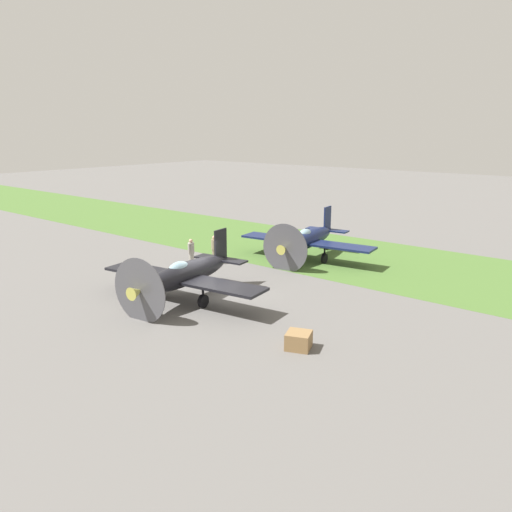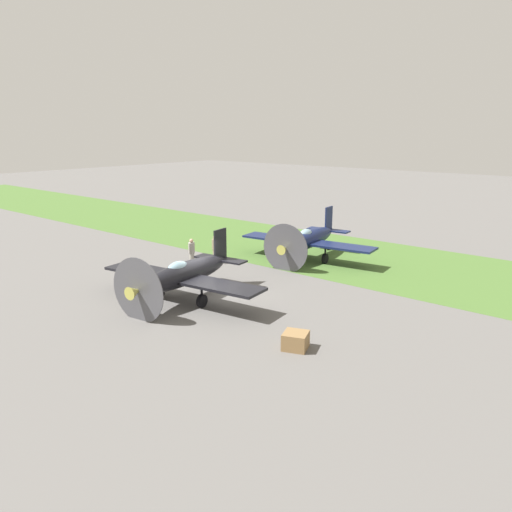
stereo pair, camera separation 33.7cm
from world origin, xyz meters
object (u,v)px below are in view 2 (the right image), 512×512
(ground_crew_chief, at_px, (215,249))
(airplane_wingman, at_px, (309,239))
(supply_crate, at_px, (296,341))
(ground_crew_mechanic, at_px, (192,252))
(airplane_lead, at_px, (184,274))

(ground_crew_chief, bearing_deg, airplane_wingman, -78.79)
(airplane_wingman, bearing_deg, supply_crate, 114.76)
(supply_crate, bearing_deg, ground_crew_chief, -32.33)
(ground_crew_mechanic, distance_m, supply_crate, 12.76)
(airplane_wingman, relative_size, ground_crew_chief, 5.12)
(airplane_lead, bearing_deg, supply_crate, 164.26)
(airplane_wingman, bearing_deg, ground_crew_chief, 40.58)
(airplane_lead, xyz_separation_m, ground_crew_chief, (3.79, -5.99, -0.41))
(airplane_lead, xyz_separation_m, airplane_wingman, (-0.15, -10.36, -0.00))
(ground_crew_mechanic, bearing_deg, ground_crew_chief, -36.37)
(airplane_wingman, height_order, ground_crew_chief, airplane_wingman)
(airplane_lead, relative_size, airplane_wingman, 1.00)
(airplane_wingman, height_order, ground_crew_mechanic, airplane_wingman)
(airplane_wingman, bearing_deg, ground_crew_mechanic, 46.44)
(airplane_lead, height_order, ground_crew_chief, airplane_lead)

